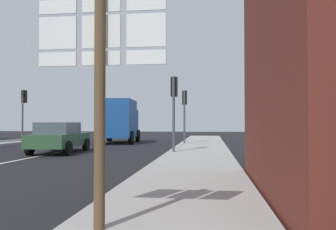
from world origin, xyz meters
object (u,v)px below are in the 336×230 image
Objects in this scene: sedan_far at (60,137)px; traffic_light_near_right at (174,97)px; route_sign_post at (100,80)px; traffic_light_far_right at (185,105)px; delivery_truck at (119,120)px; traffic_light_far_left at (24,104)px.

traffic_light_near_right reaches higher than sedan_far.
route_sign_post is 0.90× the size of traffic_light_far_right.
delivery_truck is (0.78, 8.01, 0.89)m from sedan_far.
delivery_truck is 6.83m from traffic_light_far_left.
traffic_light_near_right is (4.82, -8.21, 0.99)m from delivery_truck.
sedan_far is 1.14× the size of traffic_light_far_left.
sedan_far is 8.67m from traffic_light_far_right.
traffic_light_far_left is (-6.65, -1.07, 1.14)m from delivery_truck.
traffic_light_far_right reaches higher than route_sign_post.
traffic_light_near_right reaches higher than delivery_truck.
traffic_light_far_left is (-5.87, 6.94, 2.03)m from sedan_far.
traffic_light_near_right reaches higher than route_sign_post.
sedan_far is at bearing -95.55° from delivery_truck.
delivery_truck is at bearing 120.43° from traffic_light_near_right.
traffic_light_near_right is at bearing -90.00° from traffic_light_far_right.
route_sign_post is 0.85× the size of traffic_light_far_left.
route_sign_post reaches higher than sedan_far.
route_sign_post is (5.09, -19.59, 0.35)m from delivery_truck.
traffic_light_far_right is at bearing 90.00° from traffic_light_near_right.
traffic_light_far_right is at bearing 90.85° from route_sign_post.
traffic_light_far_left is 1.06× the size of traffic_light_far_right.
traffic_light_near_right is (11.48, -7.14, -0.15)m from traffic_light_far_left.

